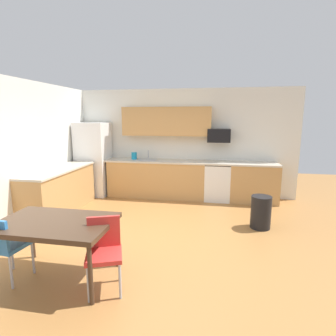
% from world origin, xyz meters
% --- Properties ---
extents(ground_plane, '(12.00, 12.00, 0.00)m').
position_xyz_m(ground_plane, '(0.00, 0.00, 0.00)').
color(ground_plane, '#9E6B38').
extents(wall_back, '(5.80, 0.10, 2.70)m').
position_xyz_m(wall_back, '(0.00, 2.65, 1.35)').
color(wall_back, silver).
rests_on(wall_back, ground).
extents(wall_left, '(0.10, 5.80, 2.70)m').
position_xyz_m(wall_left, '(-2.65, 0.00, 1.35)').
color(wall_left, silver).
rests_on(wall_left, ground).
extents(cabinet_run_back, '(2.44, 0.60, 0.90)m').
position_xyz_m(cabinet_run_back, '(-0.53, 2.30, 0.45)').
color(cabinet_run_back, tan).
rests_on(cabinet_run_back, ground).
extents(cabinet_run_back_right, '(1.11, 0.60, 0.90)m').
position_xyz_m(cabinet_run_back_right, '(1.84, 2.30, 0.45)').
color(cabinet_run_back_right, tan).
rests_on(cabinet_run_back_right, ground).
extents(cabinet_run_left, '(0.60, 2.00, 0.90)m').
position_xyz_m(cabinet_run_left, '(-2.30, 0.80, 0.45)').
color(cabinet_run_left, tan).
rests_on(cabinet_run_left, ground).
extents(countertop_back, '(4.80, 0.64, 0.04)m').
position_xyz_m(countertop_back, '(0.00, 2.30, 0.92)').
color(countertop_back, beige).
rests_on(countertop_back, cabinet_run_back).
extents(countertop_left, '(0.64, 2.00, 0.04)m').
position_xyz_m(countertop_left, '(-2.30, 0.80, 0.92)').
color(countertop_left, beige).
rests_on(countertop_left, cabinet_run_left).
extents(upper_cabinets_back, '(2.20, 0.34, 0.70)m').
position_xyz_m(upper_cabinets_back, '(-0.30, 2.43, 1.90)').
color(upper_cabinets_back, tan).
extents(refrigerator, '(0.76, 0.70, 1.87)m').
position_xyz_m(refrigerator, '(-2.18, 2.22, 0.93)').
color(refrigerator, white).
rests_on(refrigerator, ground).
extents(oven_range, '(0.60, 0.60, 0.91)m').
position_xyz_m(oven_range, '(0.99, 2.30, 0.46)').
color(oven_range, white).
rests_on(oven_range, ground).
extents(microwave, '(0.54, 0.36, 0.32)m').
position_xyz_m(microwave, '(0.99, 2.40, 1.57)').
color(microwave, black).
extents(sink_basin, '(0.48, 0.40, 0.14)m').
position_xyz_m(sink_basin, '(-0.78, 2.30, 0.88)').
color(sink_basin, '#A5A8AD').
rests_on(sink_basin, countertop_back).
extents(sink_faucet, '(0.02, 0.02, 0.24)m').
position_xyz_m(sink_faucet, '(-0.78, 2.48, 1.04)').
color(sink_faucet, '#B2B5BA').
rests_on(sink_faucet, countertop_back).
extents(dining_table, '(1.40, 0.90, 0.75)m').
position_xyz_m(dining_table, '(-0.97, -1.40, 0.69)').
color(dining_table, '#422D1E').
rests_on(dining_table, ground).
extents(chair_near_table, '(0.52, 0.52, 0.85)m').
position_xyz_m(chair_near_table, '(-0.30, -1.48, 0.50)').
color(chair_near_table, red).
rests_on(chair_near_table, ground).
extents(chair_far_side, '(0.44, 0.44, 0.85)m').
position_xyz_m(chair_far_side, '(-1.54, -1.59, 0.50)').
color(chair_far_side, '#2D72B7').
rests_on(chair_far_side, ground).
extents(trash_bin, '(0.36, 0.36, 0.60)m').
position_xyz_m(trash_bin, '(1.78, 0.68, 0.30)').
color(trash_bin, black).
rests_on(trash_bin, ground).
extents(kettle, '(0.14, 0.14, 0.20)m').
position_xyz_m(kettle, '(-1.13, 2.35, 1.02)').
color(kettle, '#198CBF').
rests_on(kettle, countertop_back).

